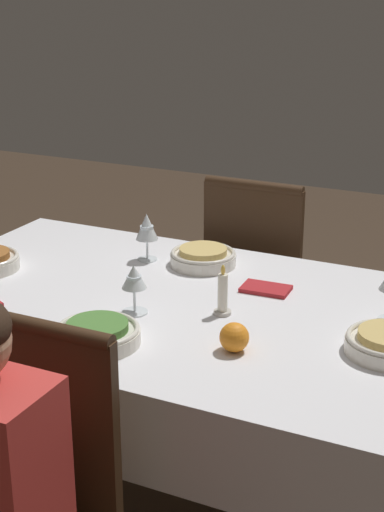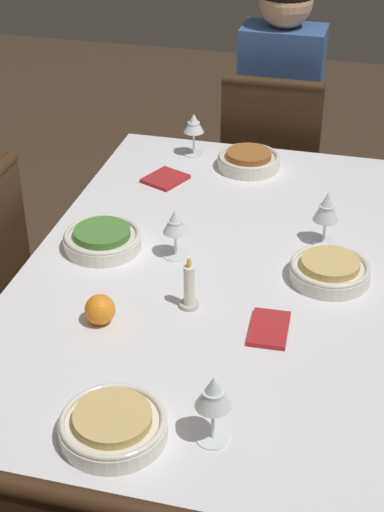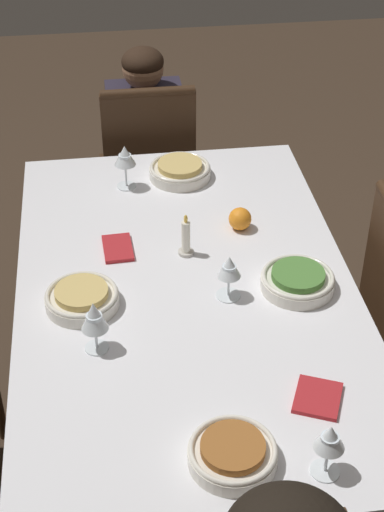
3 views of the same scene
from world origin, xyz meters
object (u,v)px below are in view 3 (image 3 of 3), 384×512
at_px(person_child_dark, 145,144).
at_px(candle_centerpiece, 186,240).
at_px(wine_glass_west, 125,157).
at_px(napkin_spare_side, 118,248).
at_px(bowl_south, 82,298).
at_px(orange_fruit, 240,219).
at_px(wine_glass_south, 94,318).
at_px(chair_west, 149,171).
at_px(wine_glass_east, 330,439).
at_px(bowl_west, 180,170).
at_px(wine_glass_north, 229,269).
at_px(napkin_red_folded, 318,398).
at_px(bowl_north, 298,280).
at_px(dining_table, 187,309).
at_px(bowl_east, 233,453).

relative_size(person_child_dark, candle_centerpiece, 7.16).
height_order(wine_glass_west, napkin_spare_side, wine_glass_west).
distance_m(bowl_south, orange_fruit, 0.59).
bearing_deg(bowl_south, wine_glass_south, 10.60).
distance_m(chair_west, wine_glass_east, 1.75).
bearing_deg(bowl_west, chair_west, -169.06).
bearing_deg(bowl_south, wine_glass_west, 165.18).
height_order(wine_glass_south, orange_fruit, wine_glass_south).
bearing_deg(wine_glass_north, napkin_spare_side, -131.60).
bearing_deg(napkin_red_folded, wine_glass_west, -159.43).
bearing_deg(chair_west, bowl_west, 100.94).
xyz_separation_m(bowl_south, wine_glass_south, (0.18, 0.03, 0.08)).
height_order(bowl_north, wine_glass_south, wine_glass_south).
bearing_deg(chair_west, bowl_south, 75.77).
bearing_deg(orange_fruit, person_child_dark, -166.00).
xyz_separation_m(chair_west, person_child_dark, (-0.16, -0.00, 0.03)).
bearing_deg(wine_glass_north, candle_centerpiece, -156.72).
relative_size(bowl_north, bowl_south, 1.03).
bearing_deg(wine_glass_east, chair_west, -171.87).
height_order(dining_table, candle_centerpiece, candle_centerpiece).
xyz_separation_m(wine_glass_east, bowl_west, (-1.29, -0.16, -0.08)).
bearing_deg(wine_glass_north, napkin_red_folded, 19.39).
bearing_deg(napkin_red_folded, bowl_south, -127.79).
bearing_deg(wine_glass_west, orange_fruit, 48.35).
distance_m(dining_table, napkin_spare_side, 0.29).
bearing_deg(bowl_east, bowl_south, -151.40).
relative_size(bowl_west, wine_glass_west, 1.37).
relative_size(wine_glass_north, napkin_spare_side, 0.97).
relative_size(bowl_south, napkin_spare_side, 1.46).
bearing_deg(bowl_east, person_child_dark, -178.50).
relative_size(dining_table, bowl_west, 7.43).
bearing_deg(dining_table, napkin_spare_side, -138.69).
distance_m(person_child_dark, wine_glass_north, 1.28).
bearing_deg(person_child_dark, wine_glass_east, 97.43).
bearing_deg(bowl_north, wine_glass_north, -87.10).
distance_m(dining_table, bowl_south, 0.32).
bearing_deg(bowl_west, bowl_east, -1.52).
distance_m(bowl_north, wine_glass_south, 0.60).
bearing_deg(candle_centerpiece, wine_glass_east, 13.38).
relative_size(wine_glass_west, napkin_red_folded, 1.00).
relative_size(chair_west, bowl_south, 4.54).
bearing_deg(dining_table, wine_glass_south, -50.18).
bearing_deg(wine_glass_south, orange_fruit, 136.55).
bearing_deg(wine_glass_south, napkin_red_folded, 64.28).
height_order(dining_table, napkin_spare_side, napkin_spare_side).
distance_m(person_child_dark, napkin_red_folded, 1.69).
bearing_deg(napkin_spare_side, person_child_dark, 170.81).
height_order(bowl_east, bowl_south, same).
relative_size(chair_west, wine_glass_west, 5.97).
bearing_deg(orange_fruit, candle_centerpiece, -59.05).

